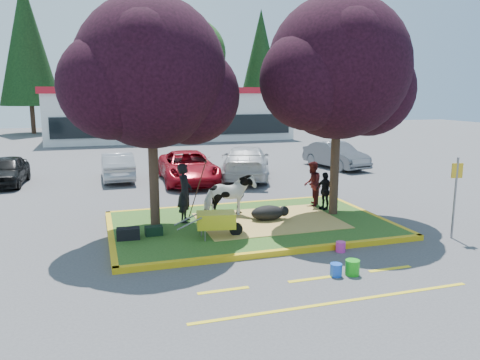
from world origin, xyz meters
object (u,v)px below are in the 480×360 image
object	(u,v)px
bucket_green	(352,267)
wheelbarrow	(216,220)
bucket_blue	(336,270)
cow	(229,196)
handler	(185,193)
bucket_pink	(341,247)
sign_post	(456,189)
car_black	(7,171)
car_silver	(117,166)
calf	(268,213)

from	to	relation	value
bucket_green	wheelbarrow	bearing A→B (deg)	126.93
bucket_green	bucket_blue	distance (m)	0.39
cow	wheelbarrow	size ratio (longest dim) A/B	0.86
handler	bucket_blue	size ratio (longest dim) A/B	6.24
wheelbarrow	bucket_pink	xyz separation A→B (m)	(2.85, -1.66, -0.50)
wheelbarrow	bucket_green	bearing A→B (deg)	-43.40
sign_post	car_black	size ratio (longest dim) A/B	0.61
bucket_pink	bucket_blue	world-z (taller)	bucket_blue
cow	wheelbarrow	xyz separation A→B (m)	(-0.93, -1.96, -0.19)
car_black	car_silver	world-z (taller)	car_silver
bucket_pink	car_black	world-z (taller)	car_black
car_silver	sign_post	bearing A→B (deg)	124.84
cow	car_silver	size ratio (longest dim) A/B	0.41
car_silver	cow	bearing A→B (deg)	109.07
bucket_blue	car_black	distance (m)	16.13
calf	bucket_green	size ratio (longest dim) A/B	3.09
cow	bucket_blue	xyz separation A→B (m)	(1.02, -5.01, -0.68)
cow	sign_post	world-z (taller)	sign_post
wheelbarrow	sign_post	xyz separation A→B (m)	(6.40, -1.56, 0.76)
car_silver	wheelbarrow	bearing A→B (deg)	100.74
sign_post	calf	bearing A→B (deg)	158.92
handler	bucket_green	xyz separation A→B (m)	(2.84, -4.92, -0.87)
bucket_green	bucket_pink	distance (m)	1.53
sign_post	car_black	distance (m)	17.87
calf	bucket_pink	world-z (taller)	calf
bucket_blue	car_silver	distance (m)	14.01
calf	sign_post	distance (m)	5.35
handler	wheelbarrow	distance (m)	1.93
sign_post	bucket_pink	xyz separation A→B (m)	(-3.55, -0.10, -1.26)
sign_post	bucket_pink	size ratio (longest dim) A/B	8.58
calf	wheelbarrow	bearing A→B (deg)	-160.71
cow	bucket_green	distance (m)	5.29
calf	bucket_blue	size ratio (longest dim) A/B	3.71
calf	sign_post	world-z (taller)	sign_post
bucket_blue	handler	bearing A→B (deg)	116.76
wheelbarrow	car_black	world-z (taller)	car_black
calf	cow	bearing A→B (deg)	130.86
calf	bucket_green	distance (m)	4.33
sign_post	car_silver	xyz separation A→B (m)	(-8.47, 11.92, -0.75)
handler	car_silver	world-z (taller)	handler
handler	bucket_pink	world-z (taller)	handler
bucket_pink	car_silver	world-z (taller)	car_silver
bucket_green	calf	bearing A→B (deg)	95.21
calf	car_silver	xyz separation A→B (m)	(-4.01, 9.15, 0.27)
wheelbarrow	bucket_green	world-z (taller)	wheelbarrow
wheelbarrow	sign_post	bearing A→B (deg)	-4.03
wheelbarrow	bucket_pink	world-z (taller)	wheelbarrow
calf	car_black	world-z (taller)	car_black
calf	bucket_pink	size ratio (longest dim) A/B	3.99
cow	calf	distance (m)	1.33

